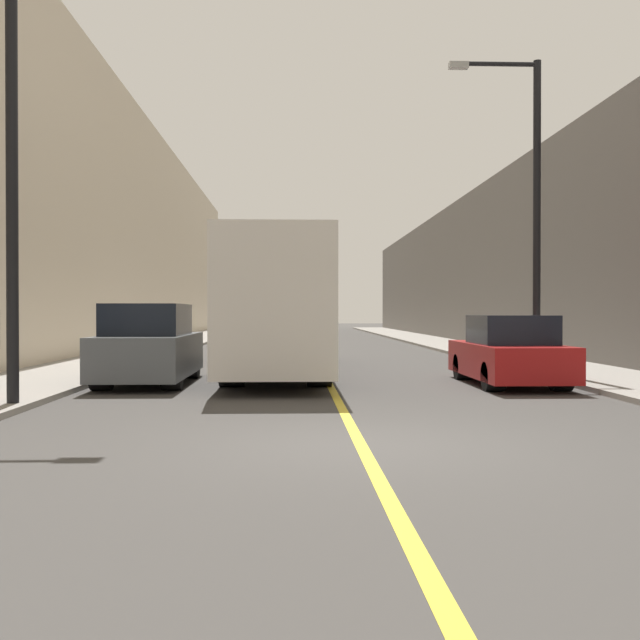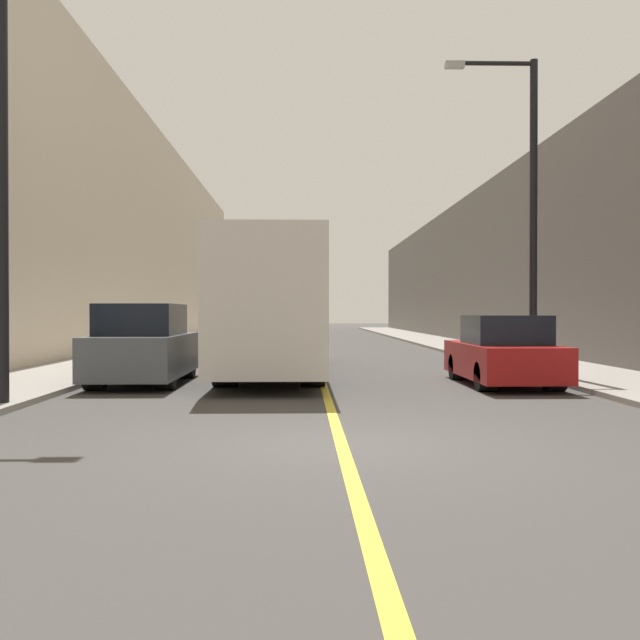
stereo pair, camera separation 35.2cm
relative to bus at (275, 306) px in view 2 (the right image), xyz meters
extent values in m
plane|color=#3F3D3A|center=(1.21, -11.28, -1.82)|extent=(200.00, 200.00, 0.00)
cube|color=gray|center=(-5.56, 18.72, -1.77)|extent=(3.02, 72.00, 0.11)
cube|color=gray|center=(7.98, 18.72, -1.77)|extent=(3.02, 72.00, 0.11)
cube|color=beige|center=(-9.07, 18.72, 4.01)|extent=(4.00, 72.00, 11.68)
cube|color=#66605B|center=(11.49, 18.72, 2.10)|extent=(4.00, 72.00, 7.85)
cube|color=gold|center=(1.21, 18.72, -1.82)|extent=(0.16, 72.00, 0.01)
cube|color=silver|center=(0.00, 0.01, 0.03)|extent=(2.46, 12.78, 3.06)
cube|color=black|center=(0.00, -6.35, 0.57)|extent=(2.09, 0.04, 1.38)
cylinder|color=black|center=(-0.96, -3.95, -1.28)|extent=(0.54, 1.10, 1.10)
cylinder|color=black|center=(0.96, -3.95, -1.28)|extent=(0.54, 1.10, 1.10)
cylinder|color=black|center=(-0.96, 3.97, -1.28)|extent=(0.54, 1.10, 1.10)
cylinder|color=black|center=(0.96, 3.97, -1.28)|extent=(0.54, 1.10, 1.10)
cube|color=#51565B|center=(-2.90, -3.24, -1.16)|extent=(1.88, 4.57, 0.93)
cube|color=black|center=(-2.90, -3.47, -0.34)|extent=(1.66, 2.51, 0.70)
cube|color=black|center=(-2.90, -5.50, -0.99)|extent=(1.60, 0.04, 0.42)
cylinder|color=black|center=(-3.63, -4.66, -1.48)|extent=(0.41, 0.68, 0.68)
cylinder|color=black|center=(-2.17, -4.66, -1.48)|extent=(0.41, 0.68, 0.68)
cylinder|color=black|center=(-3.63, -1.83, -1.48)|extent=(0.41, 0.68, 0.68)
cylinder|color=black|center=(-2.17, -1.83, -1.48)|extent=(0.41, 0.68, 0.68)
cube|color=maroon|center=(5.25, -3.75, -1.26)|extent=(1.81, 4.38, 0.75)
cube|color=black|center=(5.25, -3.97, -0.57)|extent=(1.60, 1.97, 0.64)
cube|color=black|center=(5.25, -5.92, -1.13)|extent=(1.54, 0.04, 0.34)
cylinder|color=black|center=(4.54, -5.11, -1.51)|extent=(0.40, 0.62, 0.62)
cylinder|color=black|center=(5.95, -5.11, -1.51)|extent=(0.40, 0.62, 0.62)
cylinder|color=black|center=(4.54, -2.40, -1.51)|extent=(0.40, 0.62, 0.62)
cylinder|color=black|center=(5.95, -2.40, -1.51)|extent=(0.40, 0.62, 0.62)
cylinder|color=black|center=(-4.35, -7.68, 2.08)|extent=(0.20, 0.20, 7.58)
cylinder|color=black|center=(6.77, -1.09, 2.34)|extent=(0.20, 0.20, 8.11)
cylinder|color=black|center=(5.73, -1.09, 6.30)|extent=(2.08, 0.12, 0.12)
cube|color=#999993|center=(4.69, -1.09, 6.25)|extent=(0.50, 0.24, 0.16)
camera|label=1|loc=(0.36, -20.46, -0.18)|focal=42.00mm
camera|label=2|loc=(0.71, -20.47, -0.18)|focal=42.00mm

